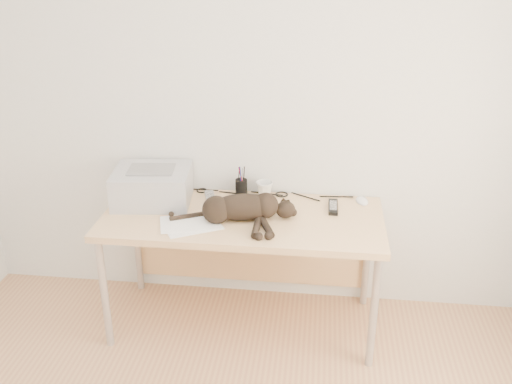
# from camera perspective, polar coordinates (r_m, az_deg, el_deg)

# --- Properties ---
(wall_back) EXTENTS (3.50, 0.00, 3.50)m
(wall_back) POSITION_cam_1_polar(r_m,az_deg,el_deg) (3.39, -0.59, 8.84)
(wall_back) COLOR white
(wall_back) RESTS_ON floor
(desk) EXTENTS (1.60, 0.70, 0.74)m
(desk) POSITION_cam_1_polar(r_m,az_deg,el_deg) (3.39, -1.13, -3.76)
(desk) COLOR #E6B586
(desk) RESTS_ON floor
(printer) EXTENTS (0.48, 0.42, 0.21)m
(printer) POSITION_cam_1_polar(r_m,az_deg,el_deg) (3.45, -10.30, 0.65)
(printer) COLOR #ACACB0
(printer) RESTS_ON desk
(papers) EXTENTS (0.39, 0.33, 0.01)m
(papers) POSITION_cam_1_polar(r_m,az_deg,el_deg) (3.17, -6.60, -3.21)
(papers) COLOR white
(papers) RESTS_ON desk
(cat) EXTENTS (0.72, 0.35, 0.16)m
(cat) POSITION_cam_1_polar(r_m,az_deg,el_deg) (3.17, -1.68, -1.70)
(cat) COLOR black
(cat) RESTS_ON desk
(mug) EXTENTS (0.14, 0.14, 0.10)m
(mug) POSITION_cam_1_polar(r_m,az_deg,el_deg) (3.48, 0.84, 0.27)
(mug) COLOR silver
(mug) RESTS_ON desk
(pen_cup) EXTENTS (0.07, 0.07, 0.19)m
(pen_cup) POSITION_cam_1_polar(r_m,az_deg,el_deg) (3.50, -1.48, 0.52)
(pen_cup) COLOR black
(pen_cup) RESTS_ON desk
(remote_grey) EXTENTS (0.11, 0.20, 0.02)m
(remote_grey) POSITION_cam_1_polar(r_m,az_deg,el_deg) (3.46, -4.60, -0.61)
(remote_grey) COLOR gray
(remote_grey) RESTS_ON desk
(remote_black) EXTENTS (0.05, 0.19, 0.02)m
(remote_black) POSITION_cam_1_polar(r_m,az_deg,el_deg) (3.36, 7.72, -1.50)
(remote_black) COLOR black
(remote_black) RESTS_ON desk
(mouse) EXTENTS (0.09, 0.13, 0.04)m
(mouse) POSITION_cam_1_polar(r_m,az_deg,el_deg) (3.48, 10.57, -0.68)
(mouse) COLOR white
(mouse) RESTS_ON desk
(cable_tangle) EXTENTS (1.36, 0.08, 0.01)m
(cable_tangle) POSITION_cam_1_polar(r_m,az_deg,el_deg) (3.53, -0.66, -0.08)
(cable_tangle) COLOR black
(cable_tangle) RESTS_ON desk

